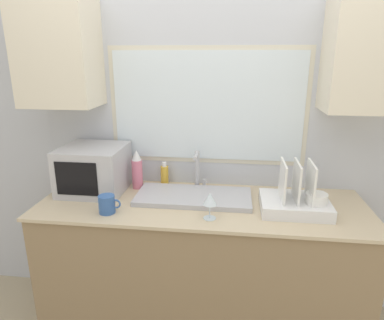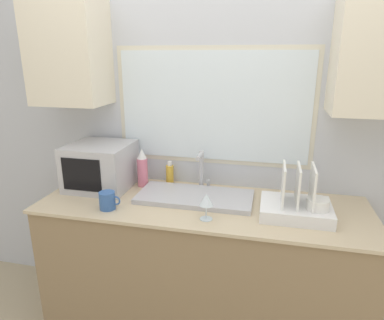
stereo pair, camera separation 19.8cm
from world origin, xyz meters
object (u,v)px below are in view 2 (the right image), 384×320
at_px(mug_near_sink, 108,201).
at_px(microwave, 101,166).
at_px(spray_bottle, 142,168).
at_px(dish_rack, 297,205).
at_px(soap_bottle, 170,174).
at_px(faucet, 202,168).
at_px(wine_glass, 206,200).

bearing_deg(mug_near_sink, microwave, 122.42).
distance_m(spray_bottle, mug_near_sink, 0.41).
bearing_deg(dish_rack, soap_bottle, 159.16).
height_order(microwave, mug_near_sink, microwave).
height_order(dish_rack, mug_near_sink, dish_rack).
bearing_deg(dish_rack, faucet, 155.28).
height_order(dish_rack, wine_glass, dish_rack).
distance_m(spray_bottle, soap_bottle, 0.20).
height_order(soap_bottle, mug_near_sink, soap_bottle).
bearing_deg(microwave, faucet, 10.14).
bearing_deg(microwave, wine_glass, -21.94).
xyz_separation_m(faucet, dish_rack, (0.60, -0.28, -0.08)).
relative_size(spray_bottle, mug_near_sink, 2.05).
bearing_deg(mug_near_sink, faucet, 42.90).
relative_size(faucet, spray_bottle, 0.98).
relative_size(microwave, wine_glass, 2.65).
bearing_deg(microwave, dish_rack, -7.06).
distance_m(faucet, microwave, 0.68).
distance_m(spray_bottle, wine_glass, 0.65).
bearing_deg(soap_bottle, faucet, -9.91).
height_order(spray_bottle, soap_bottle, spray_bottle).
distance_m(dish_rack, spray_bottle, 1.04).
xyz_separation_m(faucet, microwave, (-0.67, -0.12, 0.00)).
distance_m(microwave, mug_near_sink, 0.39).
height_order(dish_rack, spray_bottle, dish_rack).
bearing_deg(wine_glass, faucet, 104.82).
xyz_separation_m(soap_bottle, wine_glass, (0.35, -0.48, 0.04)).
distance_m(dish_rack, wine_glass, 0.51).
distance_m(faucet, wine_glass, 0.45).
height_order(faucet, mug_near_sink, faucet).
xyz_separation_m(microwave, dish_rack, (1.27, -0.16, -0.09)).
distance_m(faucet, spray_bottle, 0.41).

